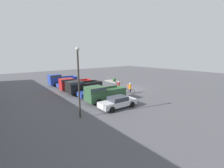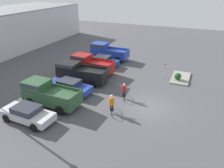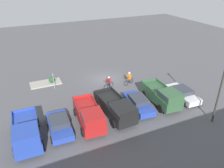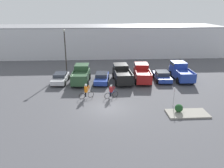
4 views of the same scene
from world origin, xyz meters
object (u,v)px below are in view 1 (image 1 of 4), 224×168
Objects in this scene: pickup_truck_1 at (82,87)px; shrub at (114,80)px; sedan_1 at (94,92)px; pickup_truck_2 at (74,84)px; sedan_2 at (69,84)px; pickup_truck_0 at (103,93)px; pickup_truck_3 at (61,80)px; cyclist_0 at (119,86)px; cyclist_1 at (130,88)px; fire_lane_sign at (109,77)px; lamppost at (79,78)px; sedan_0 at (118,102)px.

shrub is (4.45, -10.16, -0.57)m from pickup_truck_1.
sedan_1 is 0.89× the size of pickup_truck_2.
sedan_2 is (8.40, 0.26, -0.01)m from sedan_1.
pickup_truck_0 reaches higher than pickup_truck_1.
pickup_truck_1 is 8.44m from pickup_truck_3.
pickup_truck_3 is at bearing 69.37° from shrub.
pickup_truck_3 reaches higher than sedan_1.
cyclist_0 is at bearing -148.19° from pickup_truck_3.
fire_lane_sign reaches higher than cyclist_1.
lamppost reaches higher than pickup_truck_2.
fire_lane_sign is at bearing -97.96° from sedan_2.
pickup_truck_1 is 2.85m from pickup_truck_2.
fire_lane_sign is (12.82, -8.50, 0.58)m from sedan_0.
lamppost is at bearing 130.63° from shrub.
sedan_1 is (2.78, -0.41, -0.44)m from pickup_truck_0.
cyclist_0 is (0.97, -5.51, 0.08)m from sedan_1.
pickup_truck_2 is 8.93m from fire_lane_sign.
pickup_truck_0 is at bearing 179.23° from sedan_2.
pickup_truck_1 is at bearing -177.26° from pickup_truck_3.
pickup_truck_3 is (11.21, 0.85, 0.47)m from sedan_1.
cyclist_1 is (-7.47, -6.04, -0.21)m from pickup_truck_2.
pickup_truck_3 reaches higher than fire_lane_sign.
pickup_truck_1 is at bearing 178.19° from sedan_2.
sedan_2 is at bearing -18.91° from lamppost.
sedan_0 is 6.88m from cyclist_1.
sedan_1 and sedan_2 have the same top height.
pickup_truck_0 is at bearing -178.58° from pickup_truck_2.
sedan_1 is 5.68m from pickup_truck_2.
cyclist_0 is 2.81m from cyclist_1.
pickup_truck_1 reaches higher than fire_lane_sign.
pickup_truck_2 reaches higher than sedan_0.
pickup_truck_2 is at bearing 98.80° from shrub.
sedan_2 is (2.77, -0.36, -0.42)m from pickup_truck_2.
pickup_truck_0 reaches higher than pickup_truck_2.
fire_lane_sign is at bearing -62.72° from pickup_truck_1.
pickup_truck_0 is 13.18m from fire_lane_sign.
sedan_0 is 16.83m from pickup_truck_3.
shrub is at bearing -96.66° from sedan_2.
sedan_2 is 10.06m from shrub.
pickup_truck_2 is (11.23, 0.29, 0.42)m from sedan_0.
cyclist_1 is at bearing 163.13° from fire_lane_sign.
cyclist_0 is at bearing 156.98° from fire_lane_sign.
sedan_2 is 11.71m from cyclist_1.
cyclist_1 reaches higher than sedan_0.
sedan_2 is at bearing 29.04° from cyclist_1.
fire_lane_sign is (6.25, -2.66, 0.48)m from cyclist_0.
pickup_truck_3 is at bearing 25.64° from cyclist_1.
cyclist_1 is at bearing 178.16° from cyclist_0.
cyclist_1 is (-13.05, -6.26, -0.28)m from pickup_truck_3.
sedan_0 is at bearing 146.46° from fire_lane_sign.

